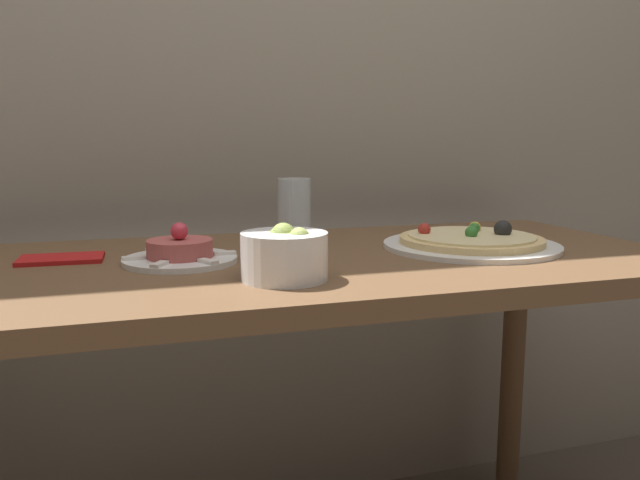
{
  "coord_description": "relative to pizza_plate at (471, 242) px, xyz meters",
  "views": [
    {
      "loc": [
        -0.32,
        -0.77,
        0.98
      ],
      "look_at": [
        0.01,
        0.27,
        0.8
      ],
      "focal_mm": 35.0,
      "sensor_mm": 36.0,
      "label": 1
    }
  ],
  "objects": [
    {
      "name": "tartare_plate",
      "position": [
        -0.57,
        0.02,
        0.0
      ],
      "size": [
        0.2,
        0.2,
        0.07
      ],
      "color": "white",
      "rests_on": "dining_table"
    },
    {
      "name": "small_bowl",
      "position": [
        -0.43,
        -0.16,
        0.03
      ],
      "size": [
        0.14,
        0.14,
        0.09
      ],
      "color": "white",
      "rests_on": "dining_table"
    },
    {
      "name": "drinking_glass",
      "position": [
        -0.32,
        0.19,
        0.05
      ],
      "size": [
        0.07,
        0.07,
        0.13
      ],
      "color": "silver",
      "rests_on": "dining_table"
    },
    {
      "name": "napkin",
      "position": [
        -0.78,
        0.1,
        -0.01
      ],
      "size": [
        0.15,
        0.09,
        0.01
      ],
      "color": "red",
      "rests_on": "dining_table"
    },
    {
      "name": "pizza_plate",
      "position": [
        0.0,
        0.0,
        0.0
      ],
      "size": [
        0.35,
        0.35,
        0.06
      ],
      "color": "white",
      "rests_on": "dining_table"
    },
    {
      "name": "back_wall",
      "position": [
        -0.35,
        0.47,
        0.53
      ],
      "size": [
        8.0,
        0.05,
        2.6
      ],
      "color": "gray",
      "rests_on": "ground_plane"
    },
    {
      "name": "dining_table",
      "position": [
        -0.35,
        0.01,
        -0.12
      ],
      "size": [
        1.44,
        0.66,
        0.76
      ],
      "color": "brown",
      "rests_on": "ground_plane"
    }
  ]
}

